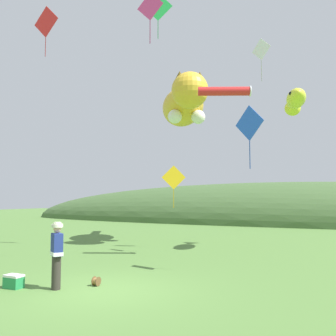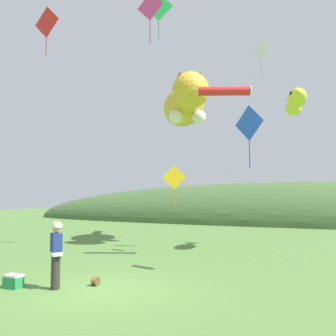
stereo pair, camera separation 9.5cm
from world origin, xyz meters
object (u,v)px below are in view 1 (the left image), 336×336
at_px(kite_diamond_blue, 249,124).
at_px(kite_diamond_red, 46,22).
at_px(kite_giant_cat, 184,105).
at_px(kite_tube_streamer, 225,91).
at_px(festival_attendant, 57,253).
at_px(kite_fish_windsock, 295,100).
at_px(picnic_cooler, 14,281).
at_px(kite_diamond_white, 261,50).
at_px(kite_spool, 96,281).
at_px(kite_diamond_pink, 150,7).
at_px(kite_diamond_green, 158,7).
at_px(kite_diamond_gold, 174,178).

xyz_separation_m(kite_diamond_blue, kite_diamond_red, (-9.39, 0.62, 5.64)).
distance_m(kite_giant_cat, kite_tube_streamer, 5.91).
xyz_separation_m(festival_attendant, kite_fish_windsock, (5.07, 10.19, 6.02)).
relative_size(kite_fish_windsock, kite_diamond_red, 1.28).
relative_size(picnic_cooler, kite_diamond_white, 0.27).
xyz_separation_m(kite_spool, kite_diamond_pink, (-0.12, 3.32, 9.52)).
bearing_deg(kite_diamond_pink, kite_diamond_blue, -1.51).
bearing_deg(kite_diamond_green, kite_fish_windsock, 23.50).
distance_m(picnic_cooler, kite_diamond_gold, 9.68).
distance_m(festival_attendant, kite_diamond_green, 13.15).
height_order(kite_spool, kite_diamond_blue, kite_diamond_blue).
height_order(picnic_cooler, kite_giant_cat, kite_giant_cat).
bearing_deg(festival_attendant, kite_diamond_white, 61.56).
xyz_separation_m(festival_attendant, kite_diamond_blue, (4.30, 4.02, 3.87)).
bearing_deg(kite_fish_windsock, kite_diamond_green, -156.50).
xyz_separation_m(kite_giant_cat, kite_diamond_blue, (5.23, -6.99, -2.77)).
bearing_deg(kite_diamond_blue, kite_diamond_pink, 178.49).
distance_m(festival_attendant, kite_diamond_gold, 9.08).
bearing_deg(kite_spool, kite_diamond_gold, 98.99).
xyz_separation_m(kite_giant_cat, kite_diamond_green, (0.08, -3.39, 4.05)).
bearing_deg(festival_attendant, kite_giant_cat, 94.83).
bearing_deg(kite_fish_windsock, kite_diamond_red, -151.34).
distance_m(kite_diamond_gold, kite_diamond_green, 8.31).
relative_size(picnic_cooler, kite_diamond_gold, 0.24).
distance_m(kite_tube_streamer, kite_diamond_pink, 4.34).
relative_size(festival_attendant, kite_spool, 7.03).
bearing_deg(kite_diamond_red, kite_spool, -33.50).
bearing_deg(picnic_cooler, kite_fish_windsock, 59.61).
relative_size(kite_diamond_gold, kite_diamond_pink, 1.03).
bearing_deg(kite_giant_cat, kite_diamond_red, -123.14).
bearing_deg(kite_diamond_white, picnic_cooler, -123.42).
xyz_separation_m(picnic_cooler, kite_diamond_white, (5.19, 7.86, 8.42)).
relative_size(kite_spool, kite_diamond_white, 0.14).
height_order(kite_tube_streamer, kite_diamond_gold, kite_tube_streamer).
xyz_separation_m(festival_attendant, picnic_cooler, (-1.13, -0.38, -0.77)).
relative_size(kite_spool, kite_diamond_red, 0.11).
relative_size(kite_tube_streamer, kite_diamond_green, 0.91).
relative_size(festival_attendant, kite_fish_windsock, 0.58).
distance_m(kite_tube_streamer, kite_diamond_gold, 5.20).
bearing_deg(kite_diamond_red, kite_diamond_white, 17.29).
xyz_separation_m(kite_spool, kite_fish_windsock, (4.35, 9.39, 6.85)).
height_order(kite_spool, kite_diamond_green, kite_diamond_green).
xyz_separation_m(kite_spool, kite_diamond_blue, (3.58, 3.22, 4.70)).
relative_size(kite_fish_windsock, kite_diamond_gold, 1.48).
bearing_deg(kite_diamond_gold, kite_spool, -81.01).
height_order(festival_attendant, kite_diamond_blue, kite_diamond_blue).
distance_m(kite_diamond_blue, kite_diamond_pink, 6.08).
bearing_deg(festival_attendant, kite_diamond_red, 137.61).
xyz_separation_m(picnic_cooler, kite_diamond_blue, (5.43, 4.40, 4.64)).
distance_m(festival_attendant, picnic_cooler, 1.42).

